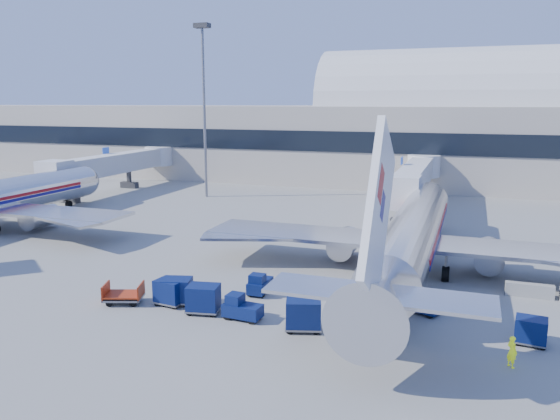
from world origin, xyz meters
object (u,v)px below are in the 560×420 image
at_px(cart_train_b, 177,290).
at_px(cart_open_red, 124,296).
at_px(jetbridge_mid, 119,163).
at_px(tug_left, 259,284).
at_px(barrier_near, 530,290).
at_px(cart_solo_far, 531,330).
at_px(cart_train_c, 170,291).
at_px(jetbridge_near, 416,176).
at_px(tug_lead, 241,308).
at_px(cart_solo_near, 303,314).
at_px(cart_train_a, 203,298).
at_px(airliner_main, 412,236).
at_px(ramp_worker, 512,352).
at_px(mast_west, 204,85).
at_px(tug_right, 419,302).

distance_m(cart_train_b, cart_open_red, 3.45).
relative_size(jetbridge_mid, tug_left, 12.23).
xyz_separation_m(barrier_near, cart_solo_far, (-0.61, -7.84, 0.33)).
bearing_deg(cart_train_c, jetbridge_near, 80.57).
bearing_deg(barrier_near, jetbridge_mid, 151.20).
bearing_deg(cart_train_b, tug_lead, -25.83).
bearing_deg(tug_left, cart_solo_far, -98.94).
height_order(tug_lead, cart_solo_near, cart_solo_near).
relative_size(tug_lead, cart_train_a, 1.07).
distance_m(airliner_main, ramp_worker, 14.97).
height_order(airliner_main, cart_train_c, airliner_main).
distance_m(airliner_main, cart_train_b, 17.59).
distance_m(jetbridge_mid, cart_train_c, 48.95).
distance_m(tug_lead, cart_train_c, 5.20).
bearing_deg(mast_west, cart_solo_near, -56.20).
height_order(jetbridge_mid, barrier_near, jetbridge_mid).
distance_m(jetbridge_mid, barrier_near, 59.90).
xyz_separation_m(jetbridge_mid, cart_open_red, (27.85, -38.69, -3.47)).
bearing_deg(airliner_main, barrier_near, -17.39).
distance_m(tug_left, cart_train_c, 5.93).
bearing_deg(cart_train_c, airliner_main, 47.54).
distance_m(jetbridge_near, ramp_worker, 40.78).
bearing_deg(cart_train_b, jetbridge_near, 58.84).
xyz_separation_m(airliner_main, tug_right, (1.40, -7.71, -2.24)).
xyz_separation_m(tug_right, cart_train_b, (-14.69, -3.64, 0.20)).
bearing_deg(tug_lead, cart_train_a, -178.35).
distance_m(cart_open_red, ramp_worker, 22.86).
bearing_deg(cart_train_a, cart_solo_far, -5.02).
height_order(cart_train_a, ramp_worker, cart_train_a).
bearing_deg(jetbridge_mid, cart_solo_far, -35.29).
xyz_separation_m(tug_right, cart_train_c, (-15.01, -3.92, 0.19)).
relative_size(mast_west, cart_train_a, 10.19).
bearing_deg(cart_train_c, cart_open_red, -158.48).
relative_size(tug_lead, cart_open_red, 0.85).
distance_m(mast_west, tug_left, 41.84).
xyz_separation_m(airliner_main, tug_lead, (-8.45, -12.27, -2.25)).
distance_m(jetbridge_near, tug_right, 34.37).
height_order(tug_lead, ramp_worker, ramp_worker).
distance_m(tug_left, cart_train_a, 4.73).
relative_size(jetbridge_near, cart_train_b, 12.53).
bearing_deg(cart_solo_far, airliner_main, 132.07).
xyz_separation_m(tug_right, cart_open_red, (-17.94, -4.68, -0.23)).
bearing_deg(tug_right, jetbridge_mid, 163.42).
height_order(airliner_main, cart_train_b, airliner_main).
bearing_deg(cart_train_c, cart_solo_near, 1.07).
xyz_separation_m(tug_lead, cart_train_a, (-2.55, 0.10, 0.25)).
height_order(cart_train_c, ramp_worker, cart_train_c).
bearing_deg(cart_train_c, tug_right, 21.68).
xyz_separation_m(jetbridge_near, cart_solo_far, (9.79, -36.65, -3.15)).
bearing_deg(ramp_worker, cart_open_red, 47.02).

